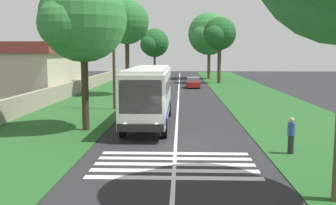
{
  "coord_description": "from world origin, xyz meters",
  "views": [
    {
      "loc": [
        -19.99,
        -0.26,
        4.68
      ],
      "look_at": [
        4.04,
        0.54,
        1.6
      ],
      "focal_mm": 41.59,
      "sensor_mm": 36.0,
      "label": 1
    }
  ],
  "objects_px": {
    "roadside_tree_right_1": "(208,35)",
    "utility_pole": "(114,59)",
    "roadside_tree_left_0": "(126,24)",
    "roadside_tree_left_2": "(82,20)",
    "pedestrian": "(291,135)",
    "trailing_car_0": "(162,89)",
    "roadside_building": "(24,69)",
    "coach_bus": "(149,92)",
    "trailing_car_1": "(193,83)",
    "roadside_tree_left_1": "(154,44)",
    "roadside_tree_right_0": "(219,35)"
  },
  "relations": [
    {
      "from": "trailing_car_0",
      "to": "roadside_tree_left_2",
      "type": "distance_m",
      "value": 21.34
    },
    {
      "from": "roadside_tree_right_1",
      "to": "coach_bus",
      "type": "bearing_deg",
      "value": 171.32
    },
    {
      "from": "roadside_tree_left_0",
      "to": "utility_pole",
      "type": "xyz_separation_m",
      "value": [
        -10.98,
        -0.47,
        -3.67
      ]
    },
    {
      "from": "roadside_tree_right_1",
      "to": "utility_pole",
      "type": "height_order",
      "value": "roadside_tree_right_1"
    },
    {
      "from": "roadside_tree_left_2",
      "to": "roadside_building",
      "type": "bearing_deg",
      "value": 31.19
    },
    {
      "from": "roadside_tree_right_1",
      "to": "utility_pole",
      "type": "relative_size",
      "value": 1.48
    },
    {
      "from": "roadside_tree_left_0",
      "to": "roadside_tree_left_2",
      "type": "bearing_deg",
      "value": -179.66
    },
    {
      "from": "pedestrian",
      "to": "utility_pole",
      "type": "bearing_deg",
      "value": 37.06
    },
    {
      "from": "roadside_tree_left_0",
      "to": "coach_bus",
      "type": "bearing_deg",
      "value": -167.59
    },
    {
      "from": "roadside_tree_left_1",
      "to": "roadside_tree_right_1",
      "type": "distance_m",
      "value": 16.24
    },
    {
      "from": "roadside_tree_right_0",
      "to": "roadside_tree_right_1",
      "type": "height_order",
      "value": "roadside_tree_right_1"
    },
    {
      "from": "coach_bus",
      "to": "roadside_tree_left_0",
      "type": "bearing_deg",
      "value": 12.41
    },
    {
      "from": "roadside_tree_left_1",
      "to": "roadside_tree_left_2",
      "type": "xyz_separation_m",
      "value": [
        -59.7,
        0.07,
        -0.05
      ]
    },
    {
      "from": "roadside_tree_right_1",
      "to": "trailing_car_0",
      "type": "bearing_deg",
      "value": 165.78
    },
    {
      "from": "roadside_building",
      "to": "pedestrian",
      "type": "relative_size",
      "value": 7.71
    },
    {
      "from": "trailing_car_0",
      "to": "roadside_tree_right_1",
      "type": "xyz_separation_m",
      "value": [
        27.35,
        -6.93,
        7.16
      ]
    },
    {
      "from": "roadside_tree_right_0",
      "to": "roadside_tree_right_1",
      "type": "relative_size",
      "value": 0.86
    },
    {
      "from": "trailing_car_0",
      "to": "roadside_tree_right_1",
      "type": "height_order",
      "value": "roadside_tree_right_1"
    },
    {
      "from": "roadside_tree_right_1",
      "to": "pedestrian",
      "type": "relative_size",
      "value": 6.96
    },
    {
      "from": "coach_bus",
      "to": "trailing_car_1",
      "type": "xyz_separation_m",
      "value": [
        27.32,
        -3.73,
        -1.48
      ]
    },
    {
      "from": "trailing_car_1",
      "to": "roadside_tree_right_0",
      "type": "xyz_separation_m",
      "value": [
        7.88,
        -4.08,
        6.75
      ]
    },
    {
      "from": "trailing_car_1",
      "to": "roadside_tree_left_1",
      "type": "bearing_deg",
      "value": 13.76
    },
    {
      "from": "roadside_tree_right_1",
      "to": "pedestrian",
      "type": "height_order",
      "value": "roadside_tree_right_1"
    },
    {
      "from": "trailing_car_0",
      "to": "utility_pole",
      "type": "relative_size",
      "value": 0.54
    },
    {
      "from": "roadside_tree_left_0",
      "to": "roadside_tree_left_2",
      "type": "distance_m",
      "value": 19.76
    },
    {
      "from": "utility_pole",
      "to": "roadside_tree_right_1",
      "type": "bearing_deg",
      "value": -14.97
    },
    {
      "from": "utility_pole",
      "to": "roadside_tree_left_1",
      "type": "bearing_deg",
      "value": 0.32
    },
    {
      "from": "utility_pole",
      "to": "roadside_tree_right_0",
      "type": "bearing_deg",
      "value": -21.52
    },
    {
      "from": "trailing_car_0",
      "to": "roadside_building",
      "type": "height_order",
      "value": "roadside_building"
    },
    {
      "from": "trailing_car_1",
      "to": "roadside_tree_left_0",
      "type": "distance_m",
      "value": 14.2
    },
    {
      "from": "trailing_car_0",
      "to": "utility_pole",
      "type": "height_order",
      "value": "utility_pole"
    },
    {
      "from": "utility_pole",
      "to": "roadside_building",
      "type": "relative_size",
      "value": 0.61
    },
    {
      "from": "coach_bus",
      "to": "roadside_tree_left_2",
      "type": "distance_m",
      "value": 6.15
    },
    {
      "from": "roadside_tree_left_0",
      "to": "utility_pole",
      "type": "bearing_deg",
      "value": -177.54
    },
    {
      "from": "roadside_building",
      "to": "pedestrian",
      "type": "bearing_deg",
      "value": -136.94
    },
    {
      "from": "trailing_car_0",
      "to": "utility_pole",
      "type": "distance_m",
      "value": 12.43
    },
    {
      "from": "trailing_car_0",
      "to": "utility_pole",
      "type": "bearing_deg",
      "value": 163.27
    },
    {
      "from": "utility_pole",
      "to": "trailing_car_1",
      "type": "bearing_deg",
      "value": -19.14
    },
    {
      "from": "roadside_tree_left_2",
      "to": "utility_pole",
      "type": "bearing_deg",
      "value": -2.33
    },
    {
      "from": "coach_bus",
      "to": "roadside_tree_left_2",
      "type": "bearing_deg",
      "value": 118.08
    },
    {
      "from": "roadside_tree_right_0",
      "to": "roadside_building",
      "type": "relative_size",
      "value": 0.77
    },
    {
      "from": "roadside_tree_right_0",
      "to": "utility_pole",
      "type": "relative_size",
      "value": 1.27
    },
    {
      "from": "roadside_tree_right_1",
      "to": "roadside_building",
      "type": "distance_m",
      "value": 36.79
    },
    {
      "from": "roadside_tree_left_1",
      "to": "utility_pole",
      "type": "bearing_deg",
      "value": -179.68
    },
    {
      "from": "trailing_car_1",
      "to": "roadside_tree_left_0",
      "type": "xyz_separation_m",
      "value": [
        -9.61,
        7.62,
        7.16
      ]
    },
    {
      "from": "roadside_tree_right_0",
      "to": "utility_pole",
      "type": "height_order",
      "value": "roadside_tree_right_0"
    },
    {
      "from": "roadside_tree_left_0",
      "to": "roadside_tree_left_2",
      "type": "xyz_separation_m",
      "value": [
        -19.72,
        -0.12,
        -1.26
      ]
    },
    {
      "from": "coach_bus",
      "to": "roadside_building",
      "type": "xyz_separation_m",
      "value": [
        16.25,
        14.84,
        0.75
      ]
    },
    {
      "from": "roadside_tree_left_2",
      "to": "roadside_tree_right_0",
      "type": "height_order",
      "value": "roadside_tree_right_0"
    },
    {
      "from": "roadside_tree_left_2",
      "to": "utility_pole",
      "type": "height_order",
      "value": "roadside_tree_left_2"
    }
  ]
}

